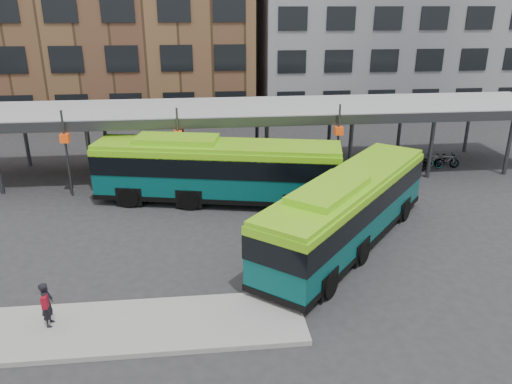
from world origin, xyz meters
The scene contains 8 objects.
ground centered at (0.00, 0.00, 0.00)m, with size 120.00×120.00×0.00m, color #28282B.
boarding_island centered at (-5.50, -3.00, 0.09)m, with size 14.00×3.00×0.18m, color gray.
canopy centered at (-0.06, 12.87, 3.91)m, with size 40.00×6.53×4.80m.
building_grey centered at (16.00, 32.00, 10.00)m, with size 24.00×14.00×20.00m, color slate.
bus_front centered at (4.47, 2.19, 1.76)m, with size 9.94×11.04×3.38m.
bus_rear centered at (-1.01, 7.97, 1.85)m, with size 13.16×5.46×3.55m.
pedestrian centered at (-6.91, -2.71, 0.97)m, with size 0.39×0.62×1.56m.
bike_rack centered at (12.74, 12.03, 0.47)m, with size 4.66×1.43×0.99m.
Camera 1 is at (-1.68, -17.15, 10.17)m, focal length 35.00 mm.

